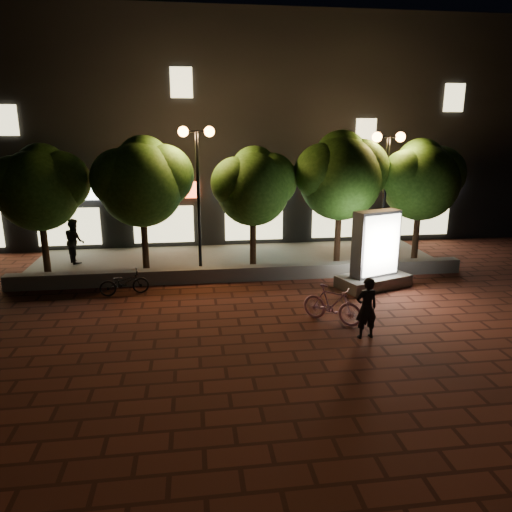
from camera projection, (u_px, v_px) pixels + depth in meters
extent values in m
plane|color=#54241A|center=(260.00, 325.00, 12.98)|extent=(80.00, 80.00, 0.00)
cube|color=#5F5D58|center=(244.00, 273.00, 16.74)|extent=(16.00, 0.45, 0.50)
cube|color=#5F5D58|center=(237.00, 260.00, 19.19)|extent=(16.00, 5.00, 0.08)
cube|color=black|center=(224.00, 132.00, 24.11)|extent=(28.00, 8.00, 10.00)
cube|color=black|center=(17.00, 13.00, 20.68)|extent=(3.00, 0.25, 0.10)
cube|color=silver|center=(65.00, 192.00, 19.95)|extent=(3.20, 0.12, 0.70)
cube|color=beige|center=(69.00, 227.00, 20.34)|extent=(2.60, 0.10, 1.60)
cube|color=#D4481E|center=(162.00, 190.00, 20.47)|extent=(3.20, 0.12, 0.70)
cube|color=beige|center=(164.00, 224.00, 20.86)|extent=(2.60, 0.10, 1.60)
cube|color=#46C7DE|center=(254.00, 189.00, 20.98)|extent=(3.20, 0.12, 0.70)
cube|color=beige|center=(254.00, 222.00, 21.37)|extent=(2.60, 0.10, 1.60)
cube|color=#DA581B|center=(341.00, 187.00, 21.50)|extent=(3.20, 0.12, 0.70)
cube|color=beige|center=(340.00, 220.00, 21.89)|extent=(2.60, 0.10, 1.60)
cube|color=white|center=(425.00, 186.00, 22.01)|extent=(3.20, 0.12, 0.70)
cube|color=beige|center=(422.00, 218.00, 22.40)|extent=(2.60, 0.10, 1.60)
cube|color=beige|center=(6.00, 120.00, 18.94)|extent=(0.90, 0.10, 1.20)
cube|color=beige|center=(181.00, 82.00, 19.45)|extent=(0.90, 0.10, 1.20)
cube|color=beige|center=(366.00, 133.00, 21.00)|extent=(0.90, 0.10, 1.20)
cube|color=beige|center=(454.00, 98.00, 21.12)|extent=(0.90, 0.10, 1.20)
cylinder|color=black|center=(45.00, 244.00, 16.93)|extent=(0.24, 0.24, 2.25)
sphere|color=#315F1C|center=(38.00, 191.00, 16.44)|extent=(2.80, 2.80, 2.80)
sphere|color=#315F1C|center=(60.00, 181.00, 16.64)|extent=(2.10, 2.10, 2.10)
sphere|color=#315F1C|center=(17.00, 184.00, 16.15)|extent=(1.96, 1.96, 1.96)
sphere|color=#315F1C|center=(42.00, 169.00, 16.60)|extent=(1.82, 1.82, 1.82)
cylinder|color=black|center=(145.00, 240.00, 17.37)|extent=(0.24, 0.24, 2.34)
sphere|color=#315F1C|center=(141.00, 185.00, 16.85)|extent=(3.00, 3.00, 3.00)
sphere|color=#315F1C|center=(163.00, 176.00, 17.06)|extent=(2.25, 2.25, 2.25)
sphere|color=#315F1C|center=(121.00, 179.00, 16.55)|extent=(2.10, 2.10, 2.10)
sphere|color=#315F1C|center=(144.00, 163.00, 17.00)|extent=(1.95, 1.95, 1.95)
cylinder|color=black|center=(253.00, 238.00, 17.90)|extent=(0.24, 0.24, 2.21)
sphere|color=#315F1C|center=(253.00, 189.00, 17.42)|extent=(2.70, 2.70, 2.70)
sphere|color=#315F1C|center=(270.00, 180.00, 17.62)|extent=(2.03, 2.03, 2.02)
sphere|color=#315F1C|center=(237.00, 183.00, 17.13)|extent=(1.89, 1.89, 1.89)
sphere|color=#315F1C|center=(254.00, 170.00, 17.59)|extent=(1.76, 1.76, 1.76)
cylinder|color=black|center=(338.00, 233.00, 18.30)|extent=(0.24, 0.24, 2.43)
sphere|color=#315F1C|center=(340.00, 179.00, 17.76)|extent=(3.10, 3.10, 3.10)
sphere|color=#315F1C|center=(359.00, 170.00, 17.97)|extent=(2.33, 2.33, 2.33)
sphere|color=#315F1C|center=(324.00, 173.00, 17.46)|extent=(2.17, 2.17, 2.17)
sphere|color=#315F1C|center=(341.00, 157.00, 17.90)|extent=(2.01, 2.02, 2.02)
cylinder|color=black|center=(416.00, 232.00, 18.73)|extent=(0.24, 0.24, 2.29)
sphere|color=#315F1C|center=(421.00, 183.00, 18.22)|extent=(2.90, 2.90, 2.90)
sphere|color=#315F1C|center=(437.00, 174.00, 18.42)|extent=(2.18, 2.17, 2.17)
sphere|color=#315F1C|center=(407.00, 177.00, 17.93)|extent=(2.03, 2.03, 2.03)
sphere|color=#315F1C|center=(421.00, 163.00, 18.38)|extent=(1.89, 1.88, 1.88)
cylinder|color=black|center=(199.00, 203.00, 17.09)|extent=(0.12, 0.12, 5.00)
cylinder|color=black|center=(196.00, 132.00, 16.43)|extent=(0.90, 0.08, 0.08)
sphere|color=#FF943F|center=(183.00, 132.00, 16.38)|extent=(0.36, 0.36, 0.36)
sphere|color=#FF943F|center=(209.00, 132.00, 16.49)|extent=(0.36, 0.36, 0.36)
cylinder|color=black|center=(384.00, 202.00, 18.01)|extent=(0.12, 0.12, 4.80)
cylinder|color=black|center=(389.00, 137.00, 17.39)|extent=(0.90, 0.08, 0.08)
sphere|color=#FF943F|center=(377.00, 137.00, 17.33)|extent=(0.36, 0.36, 0.36)
sphere|color=#FF943F|center=(400.00, 137.00, 17.45)|extent=(0.36, 0.36, 0.36)
cube|color=#5F5D58|center=(373.00, 281.00, 16.06)|extent=(2.67, 1.95, 0.40)
cube|color=#4C4C51|center=(376.00, 244.00, 15.72)|extent=(1.69, 1.06, 2.20)
cube|color=white|center=(382.00, 245.00, 15.47)|extent=(1.38, 0.53, 2.00)
cube|color=white|center=(370.00, 242.00, 15.96)|extent=(1.38, 0.53, 2.00)
imported|color=#BA769E|center=(332.00, 304.00, 13.04)|extent=(1.64, 1.53, 1.05)
imported|color=black|center=(366.00, 308.00, 11.99)|extent=(0.63, 0.45, 1.61)
imported|color=black|center=(124.00, 283.00, 15.23)|extent=(1.62, 0.82, 0.81)
imported|color=black|center=(75.00, 241.00, 18.48)|extent=(0.99, 1.06, 1.75)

